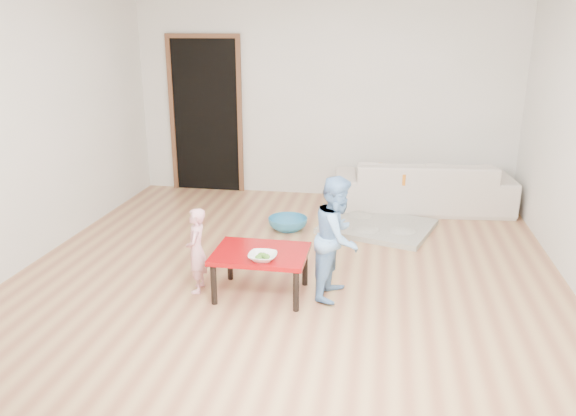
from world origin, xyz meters
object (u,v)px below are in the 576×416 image
(red_table, at_px, (261,273))
(basin, at_px, (288,224))
(child_pink, at_px, (197,250))
(child_blue, at_px, (337,237))
(bowl, at_px, (263,257))
(sofa, at_px, (422,185))

(red_table, bearing_deg, basin, 91.82)
(child_pink, height_order, child_blue, child_blue)
(basin, bearing_deg, child_blue, -65.89)
(child_blue, relative_size, basin, 2.36)
(child_pink, xyz_separation_m, child_blue, (1.19, 0.12, 0.15))
(child_pink, relative_size, child_blue, 0.71)
(red_table, bearing_deg, child_blue, 8.87)
(bowl, xyz_separation_m, basin, (-0.11, 1.81, -0.35))
(sofa, height_order, red_table, sofa)
(red_table, bearing_deg, sofa, 61.23)
(child_blue, bearing_deg, sofa, -6.94)
(bowl, distance_m, basin, 1.84)
(sofa, height_order, child_pink, child_pink)
(bowl, xyz_separation_m, child_blue, (0.58, 0.27, 0.10))
(sofa, xyz_separation_m, red_table, (-1.47, -2.68, -0.12))
(red_table, height_order, basin, red_table)
(child_pink, bearing_deg, sofa, 135.35)
(sofa, distance_m, red_table, 3.06)
(basin, bearing_deg, bowl, -86.59)
(bowl, height_order, basin, bowl)
(red_table, height_order, child_blue, child_blue)
(child_pink, relative_size, basin, 1.68)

